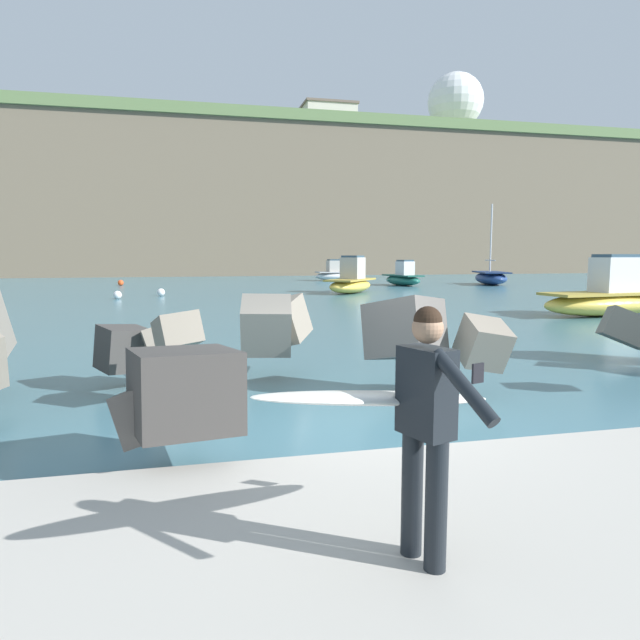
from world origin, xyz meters
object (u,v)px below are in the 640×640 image
Objects in this scene: boat_near_centre at (403,278)px; mooring_buoy_outer at (121,283)px; station_building_central at (178,133)px; boat_far_left at (491,277)px; mooring_buoy_inner at (161,292)px; boat_near_left at (607,297)px; boat_mid_centre at (337,274)px; radar_dome at (455,105)px; mooring_buoy_middle at (117,295)px; station_building_west at (327,121)px; boat_far_right at (351,282)px; surfer_with_board at (411,412)px.

mooring_buoy_outer is at bearing 167.08° from boat_near_centre.
boat_near_centre is at bearing -70.89° from station_building_central.
station_building_central reaches higher than boat_far_left.
boat_far_left reaches higher than mooring_buoy_inner.
boat_near_left is 22.58m from mooring_buoy_inner.
boat_near_left is at bearing -51.89° from mooring_buoy_outer.
mooring_buoy_inner is 59.30m from station_building_central.
boat_near_left reaches higher than boat_near_centre.
radar_dome is at bearing 49.29° from boat_mid_centre.
mooring_buoy_middle is 52.76m from station_building_west.
mooring_buoy_inner is at bearing -132.45° from boat_mid_centre.
mooring_buoy_outer is 0.06× the size of station_building_west.
boat_far_right is 60.01m from station_building_central.
station_building_central is (-40.71, 8.69, -4.31)m from radar_dome.
boat_near_left is 0.92× the size of boat_far_left.
station_building_west is (8.87, 41.81, 19.38)m from boat_far_right.
radar_dome reaches higher than boat_far_left.
boat_mid_centre reaches higher than mooring_buoy_outer.
boat_near_centre is 55.16m from station_building_central.
station_building_central is at bearing 103.30° from boat_near_left.
mooring_buoy_outer is at bearing 141.27° from boat_far_right.
station_building_west is (-4.53, 35.19, 19.51)m from boat_far_left.
station_building_west is at bearing 62.84° from mooring_buoy_middle.
station_building_central is (0.64, 55.74, 20.22)m from mooring_buoy_inner.
boat_near_centre is 9.85× the size of mooring_buoy_middle.
boat_near_centre is 21.50m from mooring_buoy_middle.
surfer_with_board is 0.33× the size of boat_far_left.
radar_dome is (43.52, 48.66, 24.53)m from mooring_buoy_middle.
surfer_with_board reaches higher than boat_mid_centre.
boat_far_right reaches higher than mooring_buoy_middle.
station_building_west is at bearing 64.31° from mooring_buoy_inner.
boat_mid_centre is 0.88× the size of boat_far_right.
mooring_buoy_middle is at bearing 146.33° from boat_near_left.
boat_far_left is 25.57m from mooring_buoy_inner.
surfer_with_board is at bearing -111.68° from boat_near_centre.
boat_near_left is 70.37m from radar_dome.
boat_far_right is (-5.99, 14.62, -0.02)m from boat_near_left.
radar_dome reaches higher than boat_near_left.
station_building_west reaches higher than surfer_with_board.
station_building_west is at bearing 87.07° from boat_near_left.
boat_mid_centre is 9.69× the size of mooring_buoy_outer.
station_building_central reaches higher than surfer_with_board.
boat_mid_centre is at bearing -130.71° from radar_dome.
boat_far_left is 14.29× the size of mooring_buoy_inner.
boat_near_left reaches higher than mooring_buoy_outer.
boat_near_left reaches higher than boat_mid_centre.
station_building_central is at bearing 91.59° from surfer_with_board.
mooring_buoy_outer is at bearing 106.34° from mooring_buoy_inner.
radar_dome is (41.36, 47.05, 24.53)m from mooring_buoy_inner.
mooring_buoy_middle is 0.07× the size of station_building_central.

